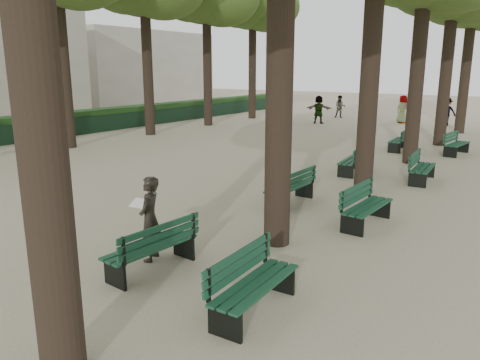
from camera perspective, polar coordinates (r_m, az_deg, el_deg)
The scene contains 17 objects.
ground at distance 8.41m, azimuth -15.37°, elevation -11.44°, with size 120.00×120.00×0.00m, color tan.
bench_left_0 at distance 8.42m, azimuth -10.72°, elevation -9.14°, with size 0.71×1.84×0.92m.
bench_left_1 at distance 12.31m, azimuth 6.10°, elevation -1.66°, with size 0.62×1.81×0.92m.
bench_left_2 at distance 16.22m, azimuth 13.49°, elevation 1.75°, with size 0.75×1.85×0.92m.
bench_left_3 at distance 21.30m, azimuth 18.76°, elevation 4.16°, with size 0.68×1.83×0.92m.
bench_right_0 at distance 6.97m, azimuth 1.84°, elevation -13.89°, with size 0.64×1.82×0.92m.
bench_right_1 at distance 10.95m, azimuth 15.19°, elevation -4.00°, with size 0.66×1.83×0.92m.
bench_right_2 at distance 15.64m, azimuth 21.32°, elevation 0.76°, with size 0.70×1.84×0.92m.
bench_right_3 at distance 21.10m, azimuth 24.89°, elevation 3.53°, with size 0.78×1.85×0.92m.
man_with_map at distance 8.72m, azimuth -10.93°, elevation -4.67°, with size 0.71×0.71×1.59m.
pedestrian_e at distance 30.46m, azimuth 9.57°, elevation 8.47°, with size 1.64×0.35×1.77m, color #262628.
pedestrian_a at distance 34.22m, azimuth 12.11°, elevation 8.74°, with size 0.76×0.31×1.57m, color #262628.
pedestrian_d at distance 31.91m, azimuth 19.20°, elevation 8.14°, with size 0.87×0.36×1.78m, color #262628.
pedestrian_b at distance 31.53m, azimuth 23.89°, elevation 7.62°, with size 1.10×0.34×1.70m, color #262628.
fence at distance 26.42m, azimuth -18.62°, elevation 6.26°, with size 0.08×42.00×0.90m, color black.
hedge at distance 26.96m, azimuth -19.56°, elevation 6.64°, with size 1.20×42.00×1.20m, color #194016.
building_far at distance 52.24m, azimuth -14.30°, elevation 13.17°, with size 12.00×16.00×7.00m, color #B7B2A3.
Camera 1 is at (5.94, -4.83, 3.49)m, focal length 35.00 mm.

